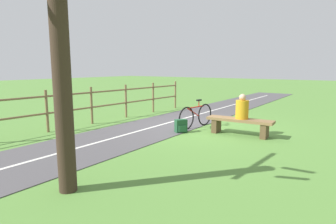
{
  "coord_description": "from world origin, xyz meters",
  "views": [
    {
      "loc": [
        -4.46,
        8.23,
        1.97
      ],
      "look_at": [
        -0.73,
        2.93,
        0.94
      ],
      "focal_mm": 30.27,
      "sensor_mm": 36.0,
      "label": 1
    }
  ],
  "objects_px": {
    "bicycle": "(196,116)",
    "backpack": "(181,126)",
    "bench": "(240,124)",
    "tree_by_path": "(60,78)",
    "person_seated": "(242,109)"
  },
  "relations": [
    {
      "from": "tree_by_path",
      "to": "person_seated",
      "type": "bearing_deg",
      "value": -99.77
    },
    {
      "from": "bench",
      "to": "bicycle",
      "type": "bearing_deg",
      "value": -9.47
    },
    {
      "from": "bench",
      "to": "tree_by_path",
      "type": "bearing_deg",
      "value": 77.57
    },
    {
      "from": "person_seated",
      "to": "tree_by_path",
      "type": "xyz_separation_m",
      "value": [
        0.91,
        5.27,
        1.02
      ]
    },
    {
      "from": "person_seated",
      "to": "tree_by_path",
      "type": "height_order",
      "value": "tree_by_path"
    },
    {
      "from": "tree_by_path",
      "to": "backpack",
      "type": "bearing_deg",
      "value": -81.07
    },
    {
      "from": "bicycle",
      "to": "tree_by_path",
      "type": "relative_size",
      "value": 0.43
    },
    {
      "from": "bench",
      "to": "person_seated",
      "type": "xyz_separation_m",
      "value": [
        -0.06,
        -0.0,
        0.45
      ]
    },
    {
      "from": "bench",
      "to": "person_seated",
      "type": "bearing_deg",
      "value": 180.0
    },
    {
      "from": "person_seated",
      "to": "bicycle",
      "type": "xyz_separation_m",
      "value": [
        1.61,
        -0.17,
        -0.4
      ]
    },
    {
      "from": "bench",
      "to": "backpack",
      "type": "bearing_deg",
      "value": 21.74
    },
    {
      "from": "bicycle",
      "to": "backpack",
      "type": "height_order",
      "value": "bicycle"
    },
    {
      "from": "person_seated",
      "to": "backpack",
      "type": "bearing_deg",
      "value": 21.06
    },
    {
      "from": "bicycle",
      "to": "backpack",
      "type": "bearing_deg",
      "value": 6.73
    },
    {
      "from": "person_seated",
      "to": "backpack",
      "type": "relative_size",
      "value": 1.78
    }
  ]
}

